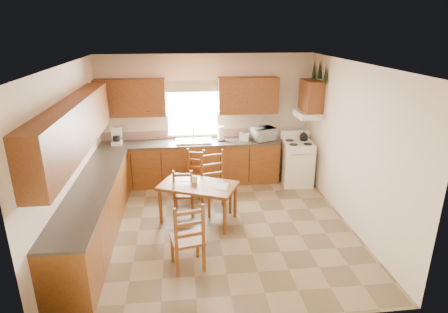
{
  "coord_description": "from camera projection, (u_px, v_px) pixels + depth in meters",
  "views": [
    {
      "loc": [
        -0.54,
        -5.61,
        3.24
      ],
      "look_at": [
        0.15,
        0.3,
        1.15
      ],
      "focal_mm": 30.0,
      "sensor_mm": 36.0,
      "label": 1
    }
  ],
  "objects": [
    {
      "name": "counter_left",
      "position": [
        92.0,
        187.0,
        5.74
      ],
      "size": [
        0.63,
        3.6,
        0.04
      ],
      "primitive_type": "cube",
      "color": "#403A32",
      "rests_on": "lower_cab_left"
    },
    {
      "name": "chair_near_left",
      "position": [
        183.0,
        191.0,
        6.71
      ],
      "size": [
        0.38,
        0.37,
        0.87
      ],
      "primitive_type": "cube",
      "rotation": [
        0.0,
        0.0,
        3.09
      ],
      "color": "brown",
      "rests_on": "floor"
    },
    {
      "name": "upper_cab_back_right",
      "position": [
        248.0,
        95.0,
        7.82
      ],
      "size": [
        1.25,
        0.33,
        0.75
      ],
      "primitive_type": "cube",
      "color": "brown",
      "rests_on": "wall_back"
    },
    {
      "name": "wall_back",
      "position": [
        207.0,
        118.0,
        8.05
      ],
      "size": [
        4.5,
        4.5,
        0.0
      ],
      "primitive_type": "plane",
      "color": "beige",
      "rests_on": "floor"
    },
    {
      "name": "wall_front",
      "position": [
        238.0,
        221.0,
        3.83
      ],
      "size": [
        4.5,
        4.5,
        0.0
      ],
      "primitive_type": "plane",
      "color": "beige",
      "rests_on": "floor"
    },
    {
      "name": "paper_towel",
      "position": [
        221.0,
        134.0,
        7.91
      ],
      "size": [
        0.17,
        0.17,
        0.31
      ],
      "primitive_type": "cylinder",
      "rotation": [
        0.0,
        0.0,
        -0.33
      ],
      "color": "white",
      "rests_on": "counter_back"
    },
    {
      "name": "sink_basin",
      "position": [
        194.0,
        141.0,
        7.87
      ],
      "size": [
        0.75,
        0.45,
        0.04
      ],
      "primitive_type": "cube",
      "color": "silver",
      "rests_on": "counter_back"
    },
    {
      "name": "lower_cab_left",
      "position": [
        95.0,
        213.0,
        5.89
      ],
      "size": [
        0.6,
        3.6,
        0.88
      ],
      "primitive_type": "cube",
      "color": "brown",
      "rests_on": "floor"
    },
    {
      "name": "counter_back",
      "position": [
        190.0,
        143.0,
        7.88
      ],
      "size": [
        3.75,
        0.63,
        0.04
      ],
      "primitive_type": "cube",
      "color": "#403A32",
      "rests_on": "lower_cab_back"
    },
    {
      "name": "chair_near_right",
      "position": [
        187.0,
        235.0,
        5.15
      ],
      "size": [
        0.51,
        0.49,
        1.03
      ],
      "primitive_type": "cube",
      "rotation": [
        0.0,
        0.0,
        3.35
      ],
      "color": "brown",
      "rests_on": "floor"
    },
    {
      "name": "dining_table",
      "position": [
        198.0,
        202.0,
        6.48
      ],
      "size": [
        1.46,
        1.19,
        0.68
      ],
      "primitive_type": "cube",
      "rotation": [
        0.0,
        0.0,
        -0.43
      ],
      "color": "brown",
      "rests_on": "floor"
    },
    {
      "name": "wall_left",
      "position": [
        70.0,
        157.0,
        5.7
      ],
      "size": [
        4.5,
        4.5,
        0.0
      ],
      "primitive_type": "plane",
      "color": "beige",
      "rests_on": "floor"
    },
    {
      "name": "window_pane",
      "position": [
        192.0,
        110.0,
        7.92
      ],
      "size": [
        1.05,
        0.01,
        1.1
      ],
      "primitive_type": "cube",
      "color": "white",
      "rests_on": "wall_back"
    },
    {
      "name": "range_hood",
      "position": [
        307.0,
        114.0,
        7.65
      ],
      "size": [
        0.44,
        0.62,
        0.12
      ],
      "primitive_type": "cube",
      "color": "white",
      "rests_on": "wall_right"
    },
    {
      "name": "microwave",
      "position": [
        263.0,
        134.0,
        7.95
      ],
      "size": [
        0.54,
        0.48,
        0.27
      ],
      "primitive_type": "imported",
      "rotation": [
        0.0,
        0.0,
        0.42
      ],
      "color": "white",
      "rests_on": "counter_back"
    },
    {
      "name": "stove",
      "position": [
        297.0,
        163.0,
        7.98
      ],
      "size": [
        0.67,
        0.69,
        0.91
      ],
      "primitive_type": "cube",
      "rotation": [
        0.0,
        0.0,
        -0.1
      ],
      "color": "white",
      "rests_on": "floor"
    },
    {
      "name": "table_card",
      "position": [
        194.0,
        180.0,
        6.41
      ],
      "size": [
        0.09,
        0.03,
        0.12
      ],
      "primitive_type": "cube",
      "rotation": [
        0.0,
        0.0,
        -0.1
      ],
      "color": "white",
      "rests_on": "dining_table"
    },
    {
      "name": "chair_far_left",
      "position": [
        194.0,
        174.0,
        7.37
      ],
      "size": [
        0.5,
        0.49,
        0.93
      ],
      "primitive_type": "cube",
      "rotation": [
        0.0,
        0.0,
        -0.39
      ],
      "color": "brown",
      "rests_on": "floor"
    },
    {
      "name": "floor",
      "position": [
        217.0,
        226.0,
        6.39
      ],
      "size": [
        4.5,
        4.5,
        0.0
      ],
      "primitive_type": "plane",
      "color": "#80704E",
      "rests_on": "ground"
    },
    {
      "name": "coffeemaker",
      "position": [
        116.0,
        137.0,
        7.66
      ],
      "size": [
        0.2,
        0.23,
        0.31
      ],
      "primitive_type": "cube",
      "rotation": [
        0.0,
        0.0,
        -0.08
      ],
      "color": "white",
      "rests_on": "counter_back"
    },
    {
      "name": "pine_decal_c",
      "position": [
        314.0,
        70.0,
        7.69
      ],
      "size": [
        0.22,
        0.22,
        0.36
      ],
      "primitive_type": "cone",
      "color": "black",
      "rests_on": "wall_right"
    },
    {
      "name": "window_valance",
      "position": [
        192.0,
        86.0,
        7.73
      ],
      "size": [
        1.19,
        0.01,
        0.24
      ],
      "primitive_type": "cube",
      "color": "#4B663B",
      "rests_on": "wall_back"
    },
    {
      "name": "upper_cab_stove",
      "position": [
        311.0,
        96.0,
        7.53
      ],
      "size": [
        0.33,
        0.62,
        0.62
      ],
      "primitive_type": "cube",
      "color": "brown",
      "rests_on": "wall_right"
    },
    {
      "name": "chair_far_right",
      "position": [
        216.0,
        183.0,
        6.74
      ],
      "size": [
        0.56,
        0.55,
        1.1
      ],
      "primitive_type": "cube",
      "rotation": [
        0.0,
        0.0,
        0.26
      ],
      "color": "brown",
      "rests_on": "floor"
    },
    {
      "name": "pine_decal_b",
      "position": [
        320.0,
        69.0,
        7.37
      ],
      "size": [
        0.22,
        0.22,
        0.36
      ],
      "primitive_type": "cone",
      "color": "black",
      "rests_on": "wall_right"
    },
    {
      "name": "toaster",
      "position": [
        244.0,
        137.0,
        7.94
      ],
      "size": [
        0.23,
        0.19,
        0.16
      ],
      "primitive_type": "cube",
      "rotation": [
        0.0,
        0.0,
        -0.35
      ],
      "color": "white",
      "rests_on": "counter_back"
    },
    {
      "name": "ceiling",
      "position": [
        216.0,
        64.0,
        5.49
      ],
      "size": [
        4.5,
        4.5,
        0.0
      ],
      "primitive_type": "plane",
      "color": "#98572F",
      "rests_on": "floor"
    },
    {
      "name": "table_paper",
      "position": [
        221.0,
        186.0,
        6.3
      ],
      "size": [
        0.28,
        0.33,
        0.0
      ],
      "primitive_type": "cube",
      "rotation": [
        0.0,
        0.0,
        -0.28
      ],
      "color": "white",
      "rests_on": "dining_table"
    },
    {
      "name": "pine_decal_a",
      "position": [
        326.0,
        73.0,
        7.09
      ],
      "size": [
        0.22,
        0.22,
        0.36
      ],
      "primitive_type": "cone",
      "color": "black",
      "rests_on": "wall_right"
    },
    {
      "name": "lower_cab_back",
      "position": [
        191.0,
        163.0,
        8.03
      ],
      "size": [
        3.75,
        0.6,
        0.88
      ],
      "primitive_type": "cube",
      "color": "brown",
      "rests_on": "floor"
    },
    {
      "name": "wall_right",
      "position": [
        352.0,
        146.0,
        6.19
      ],
      "size": [
        4.5,
        4.5,
        0.0
      ],
      "primitive_type": "plane",
      "color": "beige",
      "rests_on": "floor"
    },
    {
      "name": "window_frame",
      "position": [
        192.0,
        110.0,
        7.92
      ],
      "size": [
        1.13,
        0.02,
        1.18
      ],
      "primitive_type": "cube",
      "color": "white",
      "rests_on": "wall_back"
    },
    {
      "name": "upper_cab_back_left",
      "position": [
        131.0,
        98.0,
        7.56
      ],
      "size": [
        1.41,
        0.33,
        0.75
      ],
      "primitive_type": "cube",
      "color": "brown",
      "rests_on": "wall_back"
    },
    {
      "name": "upper_cab_left",
      "position": [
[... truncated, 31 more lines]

